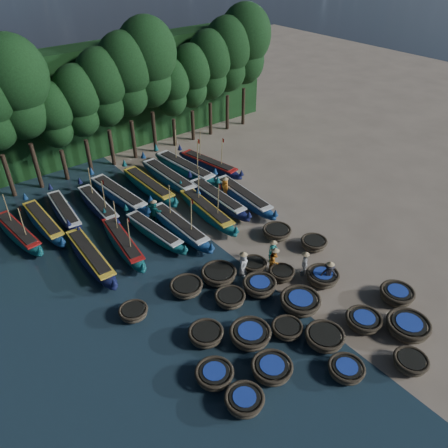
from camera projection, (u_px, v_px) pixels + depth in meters
ground at (255, 274)px, 28.52m from camera, size 120.00×120.00×0.00m
foliage_wall at (88, 103)px, 40.73m from camera, size 40.00×3.00×10.00m
coracle_2 at (346, 369)px, 21.99m from camera, size 2.33×2.33×0.63m
coracle_3 at (410, 362)px, 22.32m from camera, size 2.11×2.11×0.69m
coracle_4 at (408, 326)px, 24.19m from camera, size 2.59×2.59×0.82m
coracle_5 at (244, 401)px, 20.49m from camera, size 2.35×2.35×0.74m
coracle_6 at (272, 368)px, 22.00m from camera, size 2.15×2.15×0.70m
coracle_7 at (325, 337)px, 23.60m from camera, size 2.35×2.35×0.75m
coracle_8 at (364, 320)px, 24.66m from camera, size 2.30×2.30×0.67m
coracle_9 at (397, 294)px, 26.29m from camera, size 2.13×2.13×0.79m
coracle_10 at (214, 374)px, 21.70m from camera, size 2.02×2.02×0.69m
coracle_11 at (250, 335)px, 23.73m from camera, size 2.79×2.79×0.78m
coracle_12 at (287, 329)px, 24.19m from camera, size 1.89×1.89×0.63m
coracle_13 at (300, 302)px, 25.73m from camera, size 2.69×2.69×0.84m
coracle_14 at (322, 277)px, 27.63m from camera, size 2.40×2.40×0.75m
coracle_15 at (206, 334)px, 23.81m from camera, size 2.38×2.38×0.71m
coracle_16 at (230, 298)px, 26.12m from camera, size 2.26×2.26×0.68m
coracle_17 at (260, 286)px, 26.89m from camera, size 2.37×2.37×0.81m
coracle_18 at (282, 274)px, 27.97m from camera, size 1.66×1.66×0.65m
coracle_19 at (314, 243)px, 30.55m from camera, size 1.88×1.88×0.72m
coracle_20 at (134, 312)px, 25.22m from camera, size 1.76×1.76×0.64m
coracle_21 at (186, 287)px, 26.90m from camera, size 2.29×2.29×0.69m
coracle_22 at (219, 274)px, 27.79m from camera, size 2.29×2.29×0.78m
coracle_23 at (254, 265)px, 28.63m from camera, size 1.84×1.84×0.68m
coracle_24 at (277, 232)px, 31.67m from camera, size 2.58×2.58×0.70m
long_boat_2 at (90, 256)px, 29.14m from camera, size 1.78×8.18×1.44m
long_boat_3 at (123, 242)px, 30.47m from camera, size 2.28×7.70×3.30m
long_boat_4 at (154, 232)px, 31.54m from camera, size 2.00×7.38×1.30m
long_boat_5 at (179, 226)px, 31.98m from camera, size 1.51×8.23×3.50m
long_boat_6 at (206, 210)px, 33.75m from camera, size 2.06×8.30×3.53m
long_boat_7 at (217, 198)px, 35.22m from camera, size 1.61×8.32×1.47m
long_boat_8 at (243, 196)px, 35.47m from camera, size 1.97×8.42×1.48m
long_boat_9 at (18, 233)px, 31.42m from camera, size 2.10×7.58×3.24m
long_boat_10 at (44, 222)px, 32.48m from camera, size 1.46×7.84×1.38m
long_boat_11 at (64, 212)px, 33.70m from camera, size 2.00×7.61×1.34m
long_boat_12 at (98, 205)px, 34.44m from camera, size 1.74×7.85×3.34m
long_boat_13 at (119, 195)px, 35.60m from camera, size 2.30×8.82×1.56m
long_boat_14 at (149, 186)px, 36.84m from camera, size 1.61×8.60×1.51m
long_boat_15 at (169, 178)px, 37.98m from camera, size 1.66×8.94×1.57m
long_boat_16 at (185, 168)px, 39.37m from camera, size 2.35×9.16×3.90m
long_boat_17 at (209, 165)px, 40.14m from camera, size 2.75×8.05×3.47m
fisherman_0 at (243, 263)px, 27.94m from camera, size 1.01×0.90×1.93m
fisherman_1 at (273, 251)px, 29.03m from camera, size 0.72×0.62×1.86m
fisherman_2 at (274, 260)px, 28.25m from camera, size 1.03×0.93×1.95m
fisherman_3 at (329, 274)px, 27.15m from camera, size 1.28×1.19×1.93m
fisherman_4 at (305, 263)px, 27.98m from camera, size 1.01×0.99×1.91m
fisherman_5 at (154, 211)px, 33.03m from camera, size 0.97×1.75×1.99m
fisherman_6 at (225, 187)px, 35.96m from camera, size 0.70×0.94×1.96m
tree_4 at (15, 87)px, 32.89m from camera, size 5.34×5.34×12.58m
tree_5 at (53, 115)px, 35.62m from camera, size 3.68×3.68×8.68m
tree_6 at (78, 101)px, 36.41m from camera, size 4.09×4.09×9.65m
tree_7 at (102, 87)px, 37.21m from camera, size 4.51×4.51×10.63m
tree_8 at (125, 74)px, 38.01m from camera, size 4.92×4.92×11.60m
tree_9 at (147, 62)px, 38.81m from camera, size 5.34×5.34×12.58m
tree_10 at (171, 87)px, 41.53m from camera, size 3.68×3.68×8.68m
tree_11 at (191, 76)px, 42.33m from camera, size 4.09×4.09×9.65m
tree_12 at (209, 64)px, 43.12m from camera, size 4.51×4.51×10.63m
tree_13 at (228, 54)px, 43.92m from camera, size 4.92×4.92×11.60m
tree_14 at (245, 43)px, 44.72m from camera, size 5.34×5.34×12.58m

